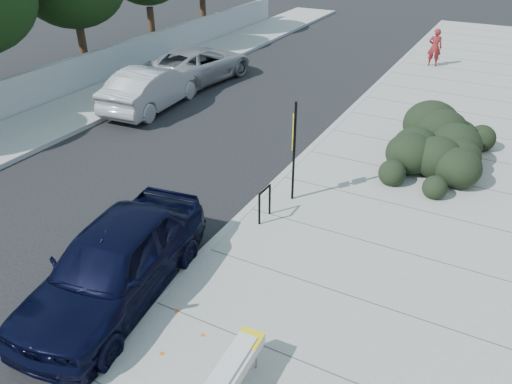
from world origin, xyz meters
TOP-DOWN VIEW (x-y plane):
  - ground at (0.00, 0.00)m, footprint 120.00×120.00m
  - sidewalk_near at (5.60, 5.00)m, footprint 11.20×50.00m
  - sidewalk_far at (-9.50, 5.00)m, footprint 3.00×50.00m
  - curb_near at (0.00, 5.00)m, footprint 0.22×50.00m
  - curb_far at (-8.00, 5.00)m, footprint 0.22×50.00m
  - far_wall at (-11.20, 5.00)m, footprint 0.30×40.00m
  - bench at (2.50, -3.27)m, footprint 0.50×2.07m
  - bike_rack at (0.60, 1.74)m, footprint 0.07×0.60m
  - sign_post at (0.79, 2.98)m, footprint 0.16×0.30m
  - hedge at (3.91, 7.00)m, footprint 3.47×4.89m
  - sedan_navy at (-0.80, -2.06)m, footprint 2.66×5.21m
  - wagon_silver at (-7.15, 7.20)m, footprint 2.09×5.09m
  - suv_silver at (-7.50, 10.93)m, footprint 3.22×5.89m
  - pedestrian at (1.54, 18.07)m, footprint 0.70×0.50m

SIDE VIEW (x-z plane):
  - ground at x=0.00m, z-range 0.00..0.00m
  - sidewalk_near at x=5.60m, z-range 0.00..0.15m
  - sidewalk_far at x=-9.50m, z-range 0.00..0.15m
  - curb_near at x=0.00m, z-range 0.00..0.17m
  - curb_far at x=-8.00m, z-range 0.00..0.17m
  - bench at x=2.50m, z-range 0.33..0.94m
  - bike_rack at x=0.60m, z-range 0.24..1.11m
  - far_wall at x=-11.20m, z-range 0.00..1.50m
  - suv_silver at x=-7.50m, z-range 0.00..1.57m
  - wagon_silver at x=-7.15m, z-range 0.00..1.64m
  - sedan_navy at x=-0.80m, z-range 0.00..1.70m
  - hedge at x=3.91m, z-range 0.15..1.81m
  - pedestrian at x=1.54m, z-range 0.15..1.94m
  - sign_post at x=0.79m, z-range 0.33..3.05m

